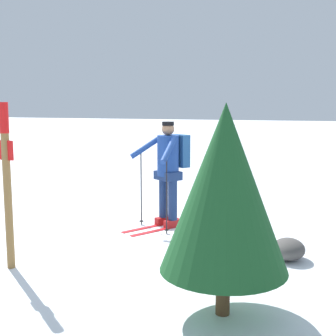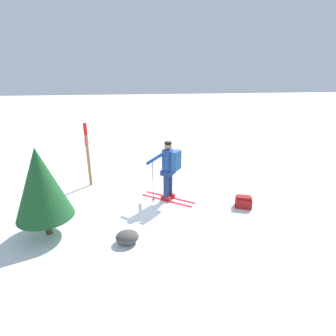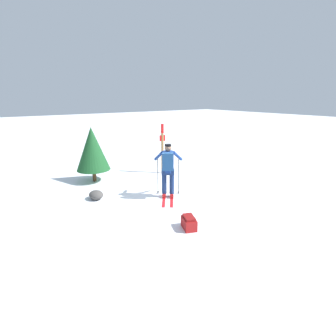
{
  "view_description": "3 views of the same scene",
  "coord_description": "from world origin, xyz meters",
  "px_view_note": "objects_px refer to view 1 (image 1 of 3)",
  "views": [
    {
      "loc": [
        6.83,
        2.0,
        2.11
      ],
      "look_at": [
        -0.5,
        0.07,
        0.98
      ],
      "focal_mm": 50.0,
      "sensor_mm": 36.0,
      "label": 1
    },
    {
      "loc": [
        0.5,
        6.96,
        3.52
      ],
      "look_at": [
        -0.5,
        0.07,
        0.98
      ],
      "focal_mm": 28.0,
      "sensor_mm": 36.0,
      "label": 2
    },
    {
      "loc": [
        -6.97,
        4.67,
        3.18
      ],
      "look_at": [
        -0.5,
        0.07,
        0.98
      ],
      "focal_mm": 28.0,
      "sensor_mm": 36.0,
      "label": 3
    }
  ],
  "objects_px": {
    "dropped_backpack": "(230,195)",
    "pine_tree": "(225,188)",
    "trail_marker": "(7,173)",
    "skier": "(169,166)",
    "rock_boulder": "(288,249)"
  },
  "relations": [
    {
      "from": "skier",
      "to": "trail_marker",
      "type": "distance_m",
      "value": 2.81
    },
    {
      "from": "trail_marker",
      "to": "dropped_backpack",
      "type": "bearing_deg",
      "value": 153.37
    },
    {
      "from": "skier",
      "to": "pine_tree",
      "type": "distance_m",
      "value": 3.3
    },
    {
      "from": "skier",
      "to": "trail_marker",
      "type": "height_order",
      "value": "trail_marker"
    },
    {
      "from": "skier",
      "to": "dropped_backpack",
      "type": "xyz_separation_m",
      "value": [
        -1.98,
        0.77,
        -0.86
      ]
    },
    {
      "from": "skier",
      "to": "trail_marker",
      "type": "bearing_deg",
      "value": -30.67
    },
    {
      "from": "dropped_backpack",
      "to": "skier",
      "type": "bearing_deg",
      "value": -21.28
    },
    {
      "from": "skier",
      "to": "rock_boulder",
      "type": "distance_m",
      "value": 2.45
    },
    {
      "from": "dropped_backpack",
      "to": "rock_boulder",
      "type": "relative_size",
      "value": 1.04
    },
    {
      "from": "dropped_backpack",
      "to": "pine_tree",
      "type": "distance_m",
      "value": 5.14
    },
    {
      "from": "trail_marker",
      "to": "pine_tree",
      "type": "xyz_separation_m",
      "value": [
        0.6,
        2.76,
        0.05
      ]
    },
    {
      "from": "trail_marker",
      "to": "pine_tree",
      "type": "height_order",
      "value": "pine_tree"
    },
    {
      "from": "trail_marker",
      "to": "pine_tree",
      "type": "relative_size",
      "value": 1.0
    },
    {
      "from": "skier",
      "to": "rock_boulder",
      "type": "height_order",
      "value": "skier"
    },
    {
      "from": "skier",
      "to": "pine_tree",
      "type": "height_order",
      "value": "pine_tree"
    }
  ]
}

